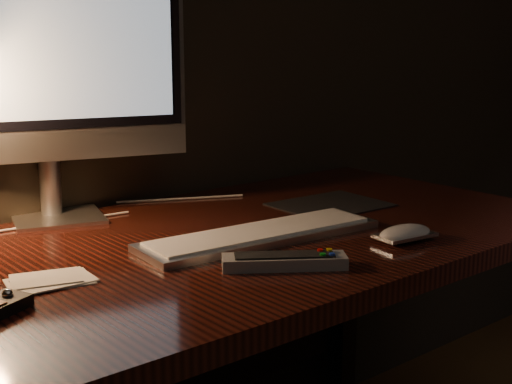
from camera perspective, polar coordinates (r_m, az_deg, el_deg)
desk at (r=1.45m, az=-6.05°, el=-8.32°), size 1.60×0.75×0.75m
monitor at (r=1.52m, az=-16.20°, el=10.57°), size 0.55×0.21×0.59m
keyboard at (r=1.37m, az=0.38°, el=-3.38°), size 0.50×0.18×0.02m
mousepad at (r=1.65m, az=5.97°, el=-1.02°), size 0.26×0.21×0.00m
mouse at (r=1.39m, az=11.82°, el=-3.45°), size 0.12×0.08×0.02m
tv_remote at (r=1.21m, az=2.28°, el=-5.53°), size 0.20×0.16×0.03m
papers at (r=1.19m, az=-16.19°, el=-6.80°), size 0.14×0.11×0.01m
cable at (r=1.61m, az=-10.43°, el=-1.50°), size 0.60×0.19×0.01m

